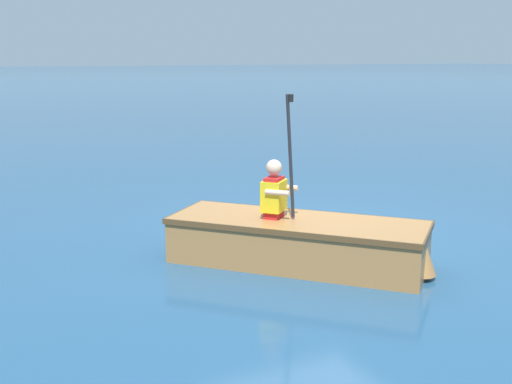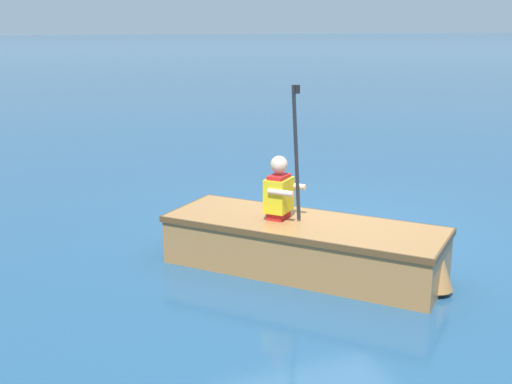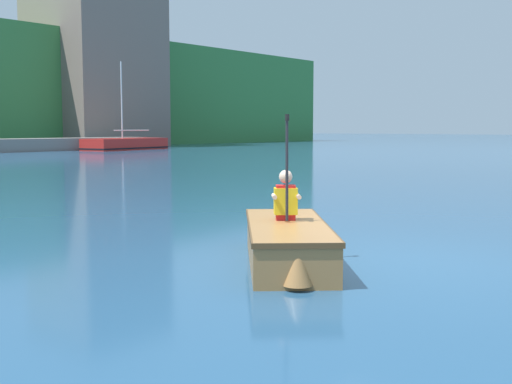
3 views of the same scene
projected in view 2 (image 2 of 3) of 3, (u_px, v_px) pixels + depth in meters
ground_plane at (333, 232)px, 7.55m from camera, size 300.00×300.00×0.00m
rowboat_foreground at (307, 244)px, 6.31m from camera, size 2.68×2.55×0.50m
person_paddler at (280, 190)px, 6.31m from camera, size 0.46×0.46×1.33m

